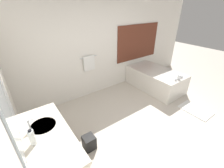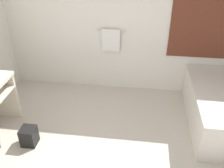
{
  "view_description": "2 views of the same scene",
  "coord_description": "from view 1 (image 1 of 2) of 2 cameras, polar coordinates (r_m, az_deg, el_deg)",
  "views": [
    {
      "loc": [
        -2.04,
        -1.28,
        2.4
      ],
      "look_at": [
        -0.3,
        1.11,
        0.8
      ],
      "focal_mm": 24.0,
      "sensor_mm": 36.0,
      "label": 1
    },
    {
      "loc": [
        0.25,
        -1.94,
        2.63
      ],
      "look_at": [
        -0.13,
        0.99,
        0.8
      ],
      "focal_mm": 40.0,
      "sensor_mm": 36.0,
      "label": 2
    }
  ],
  "objects": [
    {
      "name": "water_bottle_1",
      "position": [
        2.15,
        -28.18,
        -17.52
      ],
      "size": [
        0.07,
        0.07,
        0.23
      ],
      "color": "silver",
      "rests_on": "vanity_counter"
    },
    {
      "name": "waste_bin",
      "position": [
        2.99,
        -8.67,
        -21.14
      ],
      "size": [
        0.21,
        0.21,
        0.28
      ],
      "color": "black",
      "rests_on": "ground_plane"
    },
    {
      "name": "wall_left_with_mirror",
      "position": [
        1.67,
        -34.66,
        -16.5
      ],
      "size": [
        0.08,
        7.4,
        2.7
      ],
      "color": "white",
      "rests_on": "ground_plane"
    },
    {
      "name": "sink_faucet",
      "position": [
        2.38,
        -28.94,
        -13.64
      ],
      "size": [
        0.09,
        0.04,
        0.18
      ],
      "color": "silver",
      "rests_on": "vanity_counter"
    },
    {
      "name": "wall_back_with_blinds",
      "position": [
        4.22,
        -5.27,
        13.85
      ],
      "size": [
        7.4,
        0.13,
        2.7
      ],
      "color": "white",
      "rests_on": "ground_plane"
    },
    {
      "name": "bath_mat",
      "position": [
        4.41,
        29.18,
        -8.62
      ],
      "size": [
        0.49,
        0.72,
        0.02
      ],
      "color": "white",
      "rests_on": "ground_plane"
    },
    {
      "name": "vanity_counter",
      "position": [
        2.46,
        -22.48,
        -20.57
      ],
      "size": [
        0.58,
        1.38,
        0.86
      ],
      "color": "beige",
      "rests_on": "ground_plane"
    },
    {
      "name": "bathtub",
      "position": [
        4.9,
        16.06,
        2.15
      ],
      "size": [
        0.95,
        1.72,
        0.71
      ],
      "color": "silver",
      "rests_on": "ground_plane"
    },
    {
      "name": "ground_plane",
      "position": [
        3.4,
        16.01,
        -17.86
      ],
      "size": [
        16.0,
        16.0,
        0.0
      ],
      "primitive_type": "plane",
      "color": "beige",
      "rests_on": "ground"
    }
  ]
}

